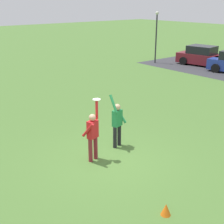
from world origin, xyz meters
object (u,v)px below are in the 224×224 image
Objects in this scene: frisbee_disc at (97,99)px; field_cone_orange at (166,209)px; person_defender at (117,122)px; parked_car_maroon at (203,56)px; lamppost_by_lot at (156,32)px; person_catcher at (93,133)px.

frisbee_disc is 0.80× the size of field_cone_orange.
person_defender is 1.57m from frisbee_disc.
lamppost_by_lot is (-3.19, -2.27, 1.86)m from parked_car_maroon.
person_catcher is 3.63m from field_cone_orange.
field_cone_orange is at bearing -8.49° from frisbee_disc.
lamppost_by_lot reaches higher than person_catcher.
parked_car_maroon is at bearing 114.62° from frisbee_disc.
person_catcher is 0.48× the size of parked_car_maroon.
person_defender is at bearing -73.10° from parked_car_maroon.
frisbee_disc reaches higher than field_cone_orange.
person_defender reaches higher than parked_car_maroon.
field_cone_orange is at bearing 54.49° from person_defender.
person_defender is at bearing 102.50° from frisbee_disc.
person_catcher is 18.20m from lamppost_by_lot.
frisbee_disc is at bearing -52.99° from lamppost_by_lot.
lamppost_by_lot is 20.79m from field_cone_orange.
parked_car_maroon is at bearing 35.45° from lamppost_by_lot.
field_cone_orange is (3.57, -0.53, -1.93)m from frisbee_disc.
frisbee_disc is 17.93m from lamppost_by_lot.
parked_car_maroon is 4.33m from lamppost_by_lot.
person_catcher is at bearing -74.03° from parked_car_maroon.
lamppost_by_lot is at bearing 24.21° from person_catcher.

